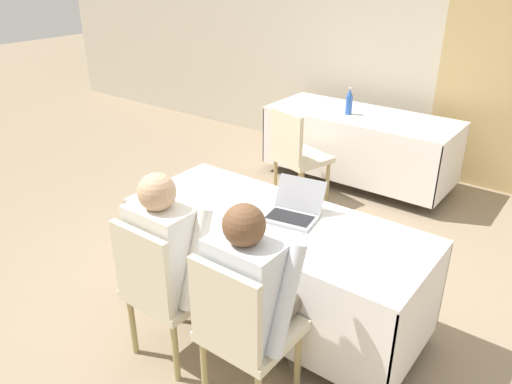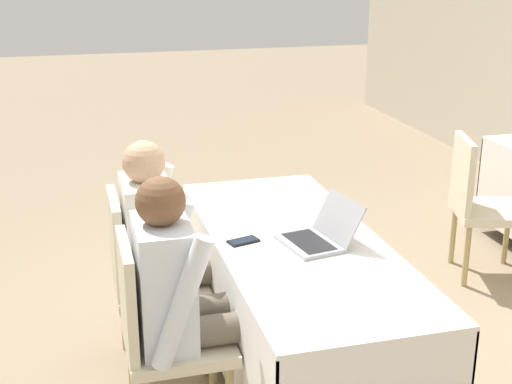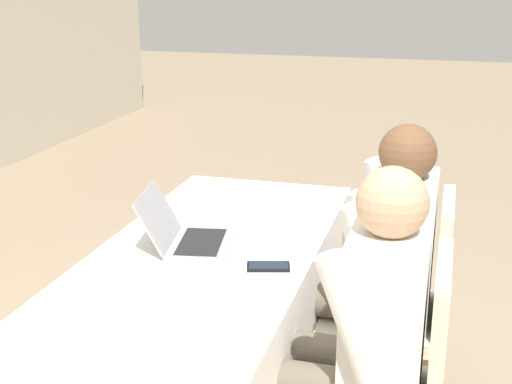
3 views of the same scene
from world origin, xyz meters
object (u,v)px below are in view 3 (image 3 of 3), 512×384
object	(u,v)px
person_checkered_shirt	(357,333)
cell_phone	(268,267)
person_white_shirt	(379,260)
chair_near_right	(405,303)
laptop	(188,236)

from	to	relation	value
person_checkered_shirt	cell_phone	bearing A→B (deg)	-126.85
person_white_shirt	chair_near_right	bearing A→B (deg)	90.00
laptop	cell_phone	bearing A→B (deg)	-118.55
chair_near_right	person_white_shirt	world-z (taller)	person_white_shirt
chair_near_right	laptop	bearing A→B (deg)	-74.75
laptop	person_white_shirt	xyz separation A→B (m)	(0.21, -0.66, -0.10)
cell_phone	person_checkered_shirt	bearing A→B (deg)	-142.28
laptop	cell_phone	xyz separation A→B (m)	(-0.11, -0.32, -0.03)
laptop	person_checkered_shirt	distance (m)	0.75
laptop	person_white_shirt	distance (m)	0.70
cell_phone	laptop	bearing A→B (deg)	56.11
cell_phone	chair_near_right	xyz separation A→B (m)	(0.32, -0.44, -0.23)
laptop	chair_near_right	size ratio (longest dim) A/B	0.40
chair_near_right	cell_phone	bearing A→B (deg)	-54.15
cell_phone	person_white_shirt	bearing A→B (deg)	-61.98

